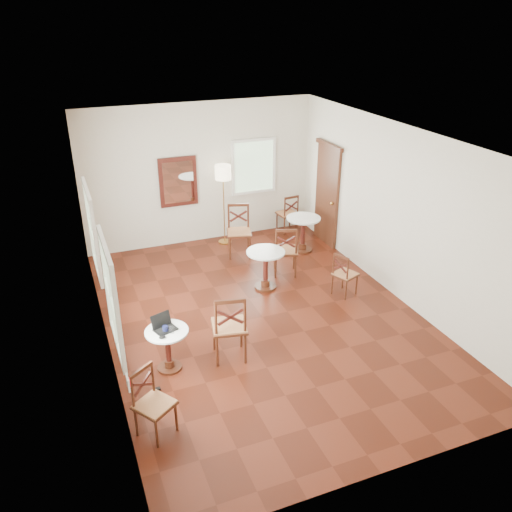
{
  "coord_description": "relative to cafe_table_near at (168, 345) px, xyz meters",
  "views": [
    {
      "loc": [
        -2.84,
        -6.88,
        4.7
      ],
      "look_at": [
        0.0,
        0.3,
        1.0
      ],
      "focal_mm": 36.6,
      "sensor_mm": 36.0,
      "label": 1
    }
  ],
  "objects": [
    {
      "name": "laptop",
      "position": [
        -0.02,
        0.06,
        0.3
      ],
      "size": [
        0.36,
        0.33,
        0.21
      ],
      "rotation": [
        0.0,
        0.0,
        0.34
      ],
      "color": "black",
      "rests_on": "cafe_table_near"
    },
    {
      "name": "chair_near_b",
      "position": [
        -0.44,
        -1.16,
        0.05
      ],
      "size": [
        0.57,
        0.57,
        0.89
      ],
      "rotation": [
        0.0,
        0.0,
        0.6
      ],
      "color": "#482112",
      "rests_on": "ground"
    },
    {
      "name": "ground",
      "position": [
        1.76,
        0.78,
        -0.4
      ],
      "size": [
        7.0,
        7.0,
        0.0
      ],
      "primitive_type": "plane",
      "color": "#4E1A0D",
      "rests_on": "ground"
    },
    {
      "name": "mouse",
      "position": [
        -0.09,
        -0.16,
        0.26
      ],
      "size": [
        0.11,
        0.09,
        0.04
      ],
      "primitive_type": "ellipsoid",
      "rotation": [
        0.0,
        0.0,
        0.42
      ],
      "color": "black",
      "rests_on": "cafe_table_near"
    },
    {
      "name": "chair_mid_a",
      "position": [
        2.76,
        2.08,
        0.1
      ],
      "size": [
        0.6,
        0.6,
        1.01
      ],
      "rotation": [
        0.0,
        0.0,
        2.78
      ],
      "color": "#482112",
      "rests_on": "ground"
    },
    {
      "name": "chair_mid_b",
      "position": [
        3.41,
        0.96,
        0.01
      ],
      "size": [
        0.49,
        0.49,
        0.82
      ],
      "rotation": [
        0.0,
        0.0,
        1.96
      ],
      "color": "#482112",
      "rests_on": "ground"
    },
    {
      "name": "cafe_table_mid",
      "position": [
        2.2,
        1.71,
        0.06
      ],
      "size": [
        0.7,
        0.7,
        0.74
      ],
      "color": "#482112",
      "rests_on": "ground"
    },
    {
      "name": "water_glass",
      "position": [
        0.06,
        -0.09,
        0.3
      ],
      "size": [
        0.06,
        0.06,
        0.1
      ],
      "primitive_type": "cylinder",
      "color": "white",
      "rests_on": "cafe_table_near"
    },
    {
      "name": "cafe_table_near",
      "position": [
        0.0,
        0.0,
        0.0
      ],
      "size": [
        0.61,
        0.61,
        0.64
      ],
      "color": "#482112",
      "rests_on": "ground"
    },
    {
      "name": "room_shell",
      "position": [
        1.7,
        1.06,
        1.49
      ],
      "size": [
        5.02,
        7.02,
        3.01
      ],
      "color": "beige",
      "rests_on": "ground"
    },
    {
      "name": "chair_back_b",
      "position": [
        2.24,
        3.23,
        0.13
      ],
      "size": [
        0.61,
        0.61,
        1.07
      ],
      "rotation": [
        0.0,
        0.0,
        -0.29
      ],
      "color": "#482112",
      "rests_on": "ground"
    },
    {
      "name": "power_adapter",
      "position": [
        -0.27,
        -0.41,
        -0.38
      ],
      "size": [
        0.09,
        0.05,
        0.03
      ],
      "primitive_type": "cube",
      "color": "black",
      "rests_on": "ground"
    },
    {
      "name": "floor_lamp",
      "position": [
        2.15,
        3.93,
        1.08
      ],
      "size": [
        0.34,
        0.34,
        1.74
      ],
      "color": "#BF8C3F",
      "rests_on": "ground"
    },
    {
      "name": "chair_back_a",
      "position": [
        3.69,
        3.97,
        0.05
      ],
      "size": [
        0.45,
        0.45,
        0.9
      ],
      "rotation": [
        0.0,
        0.0,
        3.24
      ],
      "color": "#482112",
      "rests_on": "ground"
    },
    {
      "name": "navy_mug",
      "position": [
        -0.02,
        -0.02,
        0.29
      ],
      "size": [
        0.11,
        0.07,
        0.09
      ],
      "color": "#101336",
      "rests_on": "cafe_table_near"
    },
    {
      "name": "cafe_table_back",
      "position": [
        3.55,
        2.92,
        0.07
      ],
      "size": [
        0.71,
        0.71,
        0.75
      ],
      "color": "#482112",
      "rests_on": "ground"
    },
    {
      "name": "chair_near_a",
      "position": [
        0.89,
        -0.07,
        0.14
      ],
      "size": [
        0.59,
        0.59,
        1.08
      ],
      "rotation": [
        0.0,
        0.0,
        2.94
      ],
      "color": "#482112",
      "rests_on": "ground"
    }
  ]
}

